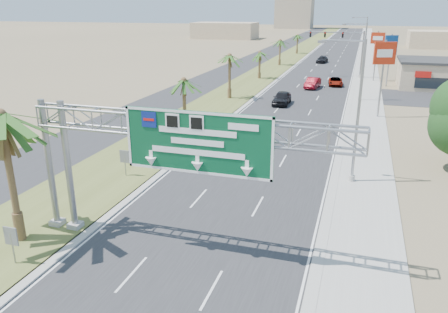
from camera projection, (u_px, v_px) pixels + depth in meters
road at (333, 55)px, 112.94m from camera, size 12.00×300.00×0.02m
sidewalk_right at (368, 56)px, 110.52m from camera, size 4.00×300.00×0.10m
median_grass at (295, 54)px, 115.75m from camera, size 7.00×300.00×0.12m
opposing_road at (269, 53)px, 117.75m from camera, size 8.00×300.00×0.02m
sign_gantry at (170, 136)px, 21.01m from camera, size 16.75×1.24×7.50m
palm_near at (0, 116)px, 21.29m from camera, size 5.70×5.70×8.35m
palm_row_b at (184, 81)px, 43.68m from camera, size 3.99×3.99×5.95m
palm_row_c at (230, 57)px, 57.86m from camera, size 3.99×3.99×6.75m
palm_row_d at (260, 53)px, 74.51m from camera, size 3.99×3.99×5.45m
palm_row_e at (280, 41)px, 91.42m from camera, size 3.99×3.99×6.15m
palm_row_f at (298, 36)px, 114.09m from camera, size 3.99×3.99×5.75m
streetlight_near at (355, 118)px, 29.98m from camera, size 3.27×0.44×10.00m
streetlight_mid at (361, 65)px, 57.04m from camera, size 3.27×0.44×10.00m
streetlight_far at (364, 44)px, 89.51m from camera, size 3.27×0.44×10.00m
signal_mast at (350, 50)px, 75.60m from camera, size 10.28×0.71×8.00m
median_signback_a at (11, 239)px, 20.88m from camera, size 0.75×0.08×2.08m
median_signback_b at (125, 158)px, 31.90m from camera, size 0.75×0.08×2.08m
building_distant_left at (225, 30)px, 169.79m from camera, size 24.00×14.00×6.00m
building_distant_right at (444, 40)px, 130.70m from camera, size 20.00×12.00×5.00m
car_left_lane at (282, 98)px, 55.84m from camera, size 1.98×4.90×1.67m
car_mid_lane at (313, 83)px, 67.01m from camera, size 2.22×5.03×1.61m
car_right_lane at (336, 82)px, 69.19m from camera, size 2.55×4.75×1.27m
car_far at (322, 60)px, 97.10m from camera, size 2.55×5.03×1.40m
pole_sign_red_near at (384, 58)px, 47.54m from camera, size 2.36×1.09×8.55m
pole_sign_blue at (391, 48)px, 66.94m from camera, size 1.95×1.10×8.01m
pole_sign_red_far at (377, 42)px, 71.48m from camera, size 2.22×0.57×8.14m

